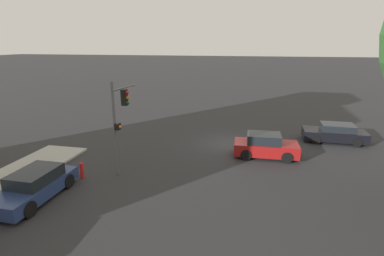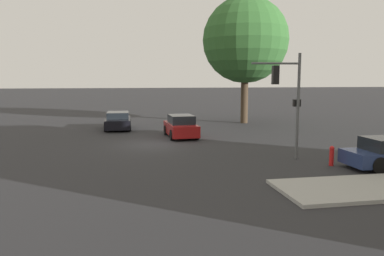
{
  "view_description": "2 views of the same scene",
  "coord_description": "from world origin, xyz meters",
  "px_view_note": "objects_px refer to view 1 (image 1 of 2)",
  "views": [
    {
      "loc": [
        -1.79,
        20.8,
        7.11
      ],
      "look_at": [
        2.1,
        3.39,
        2.01
      ],
      "focal_mm": 28.0,
      "sensor_mm": 36.0,
      "label": 1
    },
    {
      "loc": [
        22.65,
        -1.87,
        3.95
      ],
      "look_at": [
        2.51,
        1.91,
        1.27
      ],
      "focal_mm": 35.0,
      "sensor_mm": 36.0,
      "label": 2
    }
  ],
  "objects_px": {
    "traffic_signal": "(120,112)",
    "crossing_car_0": "(265,146)",
    "parked_car_0": "(34,186)",
    "crossing_car_1": "(335,133)",
    "fire_hydrant": "(82,170)"
  },
  "relations": [
    {
      "from": "traffic_signal",
      "to": "crossing_car_0",
      "type": "distance_m",
      "value": 9.32
    },
    {
      "from": "crossing_car_0",
      "to": "parked_car_0",
      "type": "distance_m",
      "value": 13.26
    },
    {
      "from": "crossing_car_0",
      "to": "crossing_car_1",
      "type": "height_order",
      "value": "crossing_car_0"
    },
    {
      "from": "crossing_car_0",
      "to": "crossing_car_1",
      "type": "bearing_deg",
      "value": 37.67
    },
    {
      "from": "traffic_signal",
      "to": "crossing_car_1",
      "type": "height_order",
      "value": "traffic_signal"
    },
    {
      "from": "traffic_signal",
      "to": "crossing_car_0",
      "type": "bearing_deg",
      "value": 31.5
    },
    {
      "from": "crossing_car_0",
      "to": "crossing_car_1",
      "type": "distance_m",
      "value": 6.64
    },
    {
      "from": "crossing_car_1",
      "to": "parked_car_0",
      "type": "relative_size",
      "value": 1.0
    },
    {
      "from": "crossing_car_0",
      "to": "fire_hydrant",
      "type": "relative_size",
      "value": 4.44
    },
    {
      "from": "crossing_car_0",
      "to": "fire_hydrant",
      "type": "distance_m",
      "value": 11.16
    },
    {
      "from": "traffic_signal",
      "to": "parked_car_0",
      "type": "xyz_separation_m",
      "value": [
        2.65,
        3.95,
        -2.76
      ]
    },
    {
      "from": "traffic_signal",
      "to": "crossing_car_1",
      "type": "relative_size",
      "value": 1.18
    },
    {
      "from": "crossing_car_0",
      "to": "crossing_car_1",
      "type": "relative_size",
      "value": 0.92
    },
    {
      "from": "traffic_signal",
      "to": "fire_hydrant",
      "type": "relative_size",
      "value": 5.65
    },
    {
      "from": "parked_car_0",
      "to": "fire_hydrant",
      "type": "height_order",
      "value": "parked_car_0"
    }
  ]
}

